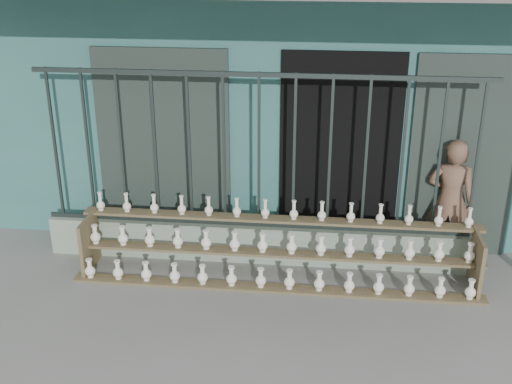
# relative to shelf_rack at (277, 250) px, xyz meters

# --- Properties ---
(ground) EXTENTS (60.00, 60.00, 0.00)m
(ground) POSITION_rel_shelf_rack_xyz_m (-0.25, -0.88, -0.36)
(ground) COLOR slate
(workshop_building) EXTENTS (7.40, 6.60, 3.21)m
(workshop_building) POSITION_rel_shelf_rack_xyz_m (-0.24, 3.35, 1.26)
(workshop_building) COLOR #306660
(workshop_building) RESTS_ON ground
(parapet_wall) EXTENTS (5.00, 0.20, 0.45)m
(parapet_wall) POSITION_rel_shelf_rack_xyz_m (-0.25, 0.42, -0.14)
(parapet_wall) COLOR gray
(parapet_wall) RESTS_ON ground
(security_fence) EXTENTS (5.00, 0.04, 1.80)m
(security_fence) POSITION_rel_shelf_rack_xyz_m (-0.25, 0.42, 0.98)
(security_fence) COLOR #283330
(security_fence) RESTS_ON parapet_wall
(shelf_rack) EXTENTS (4.50, 0.68, 0.85)m
(shelf_rack) POSITION_rel_shelf_rack_xyz_m (0.00, 0.00, 0.00)
(shelf_rack) COLOR brown
(shelf_rack) RESTS_ON ground
(elderly_woman) EXTENTS (0.62, 0.48, 1.49)m
(elderly_woman) POSITION_rel_shelf_rack_xyz_m (1.94, 0.71, 0.38)
(elderly_woman) COLOR brown
(elderly_woman) RESTS_ON ground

